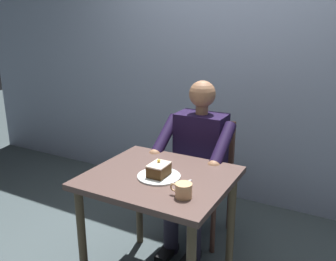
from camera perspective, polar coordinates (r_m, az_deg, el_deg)
The scene contains 8 objects.
cafe_rear_panel at distance 3.26m, azimuth 11.56°, elevation 14.39°, with size 6.40×0.12×3.00m, color #919DB9.
dining_table at distance 2.17m, azimuth -1.37°, elevation -9.83°, with size 0.84×0.74×0.76m.
chair at distance 2.81m, azimuth 5.95°, elevation -6.70°, with size 0.42×0.42×0.91m.
seated_person at distance 2.61m, azimuth 4.55°, elevation -5.20°, with size 0.53×0.58×1.24m.
dessert_plate at distance 2.09m, azimuth -1.47°, elevation -7.36°, with size 0.25×0.25×0.01m, color white.
cake_slice at distance 2.07m, azimuth -1.48°, elevation -6.30°, with size 0.10×0.14×0.09m.
coffee_cup at distance 1.85m, azimuth 2.49°, elevation -9.55°, with size 0.12×0.09×0.08m.
dessert_spoon at distance 1.98m, azimuth 2.29°, elevation -8.86°, with size 0.04×0.14×0.01m.
Camera 1 is at (-0.97, 1.68, 1.62)m, focal length 37.87 mm.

